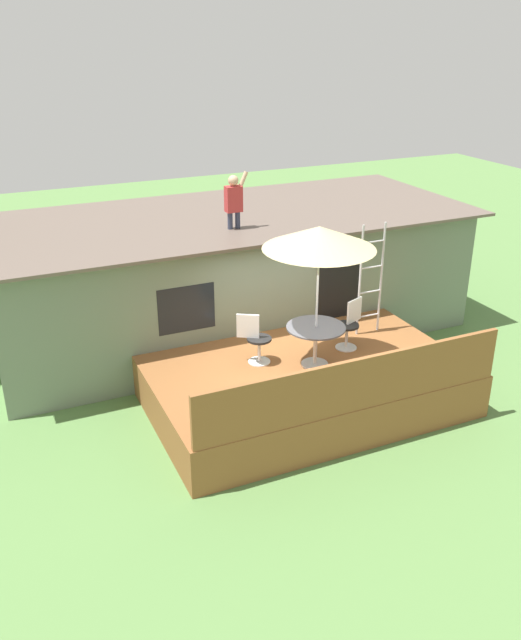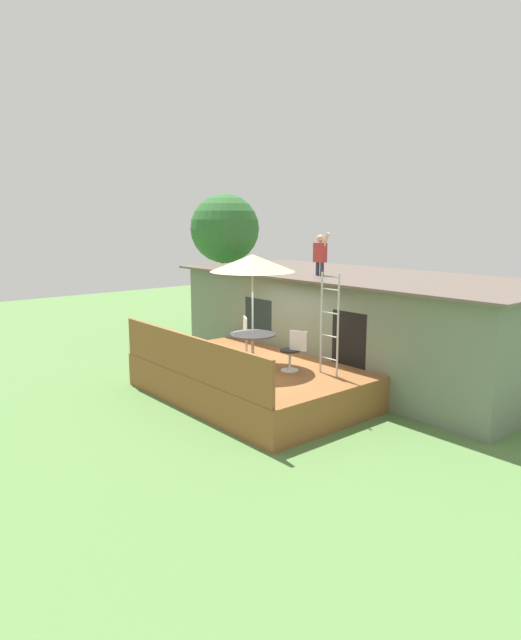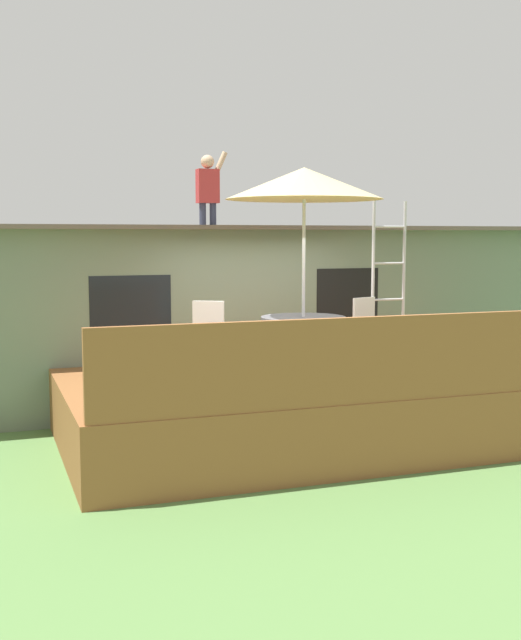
{
  "view_description": "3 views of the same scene",
  "coord_description": "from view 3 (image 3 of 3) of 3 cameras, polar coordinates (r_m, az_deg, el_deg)",
  "views": [
    {
      "loc": [
        -5.01,
        -9.17,
        6.29
      ],
      "look_at": [
        -0.51,
        0.81,
        1.44
      ],
      "focal_mm": 37.02,
      "sensor_mm": 36.0,
      "label": 1
    },
    {
      "loc": [
        9.49,
        -7.67,
        4.07
      ],
      "look_at": [
        -0.25,
        0.5,
        1.74
      ],
      "focal_mm": 30.45,
      "sensor_mm": 36.0,
      "label": 2
    },
    {
      "loc": [
        -3.54,
        -8.76,
        2.52
      ],
      "look_at": [
        0.03,
        1.14,
        1.39
      ],
      "focal_mm": 43.71,
      "sensor_mm": 36.0,
      "label": 3
    }
  ],
  "objects": [
    {
      "name": "ground_plane",
      "position": [
        9.78,
        2.14,
        -8.79
      ],
      "size": [
        40.0,
        40.0,
        0.0
      ],
      "primitive_type": "plane",
      "color": "#567F42"
    },
    {
      "name": "house",
      "position": [
        12.91,
        -3.81,
        0.9
      ],
      "size": [
        10.5,
        4.5,
        2.67
      ],
      "color": "slate",
      "rests_on": "ground"
    },
    {
      "name": "deck",
      "position": [
        9.68,
        2.15,
        -6.5
      ],
      "size": [
        5.49,
        3.44,
        0.8
      ],
      "primitive_type": "cube",
      "color": "brown",
      "rests_on": "ground"
    },
    {
      "name": "deck_railing",
      "position": [
        8.03,
        6.64,
        -3.0
      ],
      "size": [
        5.39,
        0.08,
        0.9
      ],
      "primitive_type": "cube",
      "color": "brown",
      "rests_on": "deck"
    },
    {
      "name": "patio_table",
      "position": [
        9.51,
        3.15,
        -0.71
      ],
      "size": [
        1.04,
        1.04,
        0.74
      ],
      "color": "silver",
      "rests_on": "deck"
    },
    {
      "name": "patio_umbrella",
      "position": [
        9.47,
        3.22,
        9.93
      ],
      "size": [
        1.9,
        1.9,
        2.54
      ],
      "color": "silver",
      "rests_on": "deck"
    },
    {
      "name": "step_ladder",
      "position": [
        10.89,
        9.35,
        2.8
      ],
      "size": [
        0.52,
        0.04,
        2.2
      ],
      "color": "silver",
      "rests_on": "deck"
    },
    {
      "name": "person_figure",
      "position": [
        11.8,
        -3.84,
        9.84
      ],
      "size": [
        0.47,
        0.2,
        1.11
      ],
      "color": "#33384C",
      "rests_on": "house"
    },
    {
      "name": "patio_chair_left",
      "position": [
        9.72,
        -3.1,
        -1.33
      ],
      "size": [
        0.58,
        0.44,
        0.92
      ],
      "rotation": [
        0.0,
        0.0,
        -0.53
      ],
      "color": "silver",
      "rests_on": "deck"
    },
    {
      "name": "patio_chair_right",
      "position": [
        10.26,
        7.09,
        -0.97
      ],
      "size": [
        0.6,
        0.44,
        0.92
      ],
      "rotation": [
        0.0,
        0.0,
        -2.75
      ],
      "color": "silver",
      "rests_on": "deck"
    }
  ]
}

